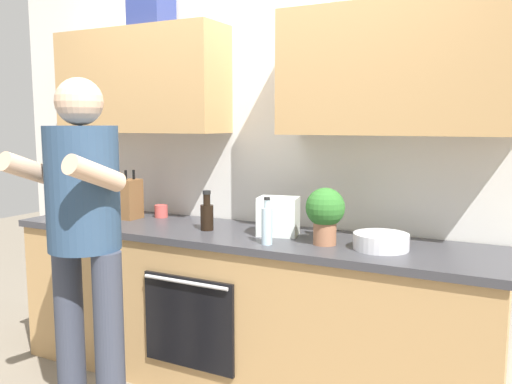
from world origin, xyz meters
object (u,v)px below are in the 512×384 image
person_standing (84,227)px  bottle_juice (110,205)px  bottle_oil (324,219)px  cup_coffee (76,212)px  knife_block (131,199)px  bottle_hotsauce (89,201)px  cup_ceramic (161,211)px  potted_herb (325,212)px  bottle_water (267,225)px  bottle_soy (207,215)px  grocery_bag_produce (278,216)px  mixing_bowl (381,241)px

person_standing → bottle_juice: person_standing is taller
bottle_oil → cup_coffee: size_ratio=2.50×
bottle_oil → knife_block: 1.30m
person_standing → bottle_hotsauce: (-0.70, 0.73, -0.02)m
cup_ceramic → knife_block: (-0.14, -0.13, 0.09)m
cup_ceramic → potted_herb: potted_herb is taller
bottle_juice → potted_herb: potted_herb is taller
bottle_hotsauce → bottle_oil: 1.60m
person_standing → bottle_oil: bearing=43.0°
bottle_water → knife_block: (-1.10, 0.25, 0.03)m
bottle_oil → cup_coffee: (-1.58, -0.23, -0.05)m
bottle_soy → bottle_juice: (-0.80, 0.07, -0.01)m
person_standing → grocery_bag_produce: (0.66, 0.77, -0.02)m
person_standing → knife_block: bearing=116.6°
bottle_water → mixing_bowl: (0.54, 0.16, -0.06)m
grocery_bag_produce → bottle_soy: bearing=-171.5°
cup_coffee → knife_block: (0.29, 0.18, 0.08)m
grocery_bag_produce → person_standing: bearing=-130.3°
knife_block → bottle_juice: bearing=-177.8°
bottle_juice → bottle_oil: bearing=2.1°
mixing_bowl → potted_herb: (-0.28, -0.03, 0.13)m
cup_coffee → bottle_water: bearing=-2.6°
bottle_juice → bottle_hotsauce: size_ratio=0.71×
bottle_juice → knife_block: (0.17, 0.01, 0.05)m
knife_block → potted_herb: 1.36m
bottle_oil → bottle_hotsauce: bearing=-176.2°
bottle_juice → bottle_water: 1.29m
bottle_juice → cup_coffee: bearing=-123.6°
bottle_oil → cup_coffee: bottle_oil is taller
cup_coffee → potted_herb: bearing=2.5°
person_standing → potted_herb: (0.96, 0.68, 0.05)m
bottle_water → bottle_soy: bearing=160.5°
bottle_juice → potted_herb: size_ratio=0.64×
knife_block → cup_coffee: bearing=-147.9°
bottle_soy → knife_block: (-0.63, 0.08, 0.04)m
bottle_soy → knife_block: bearing=172.7°
bottle_juice → potted_herb: bearing=-3.9°
potted_herb → person_standing: bearing=-144.6°
cup_coffee → mixing_bowl: bearing=3.0°
bottle_juice → bottle_hotsauce: (-0.13, -0.05, 0.03)m
bottle_soy → bottle_juice: size_ratio=1.23×
person_standing → grocery_bag_produce: person_standing is taller
knife_block → grocery_bag_produce: bearing=-1.0°
bottle_hotsauce → grocery_bag_produce: 1.35m
cup_coffee → potted_herb: (1.65, 0.07, 0.12)m
cup_coffee → bottle_juice: bearing=56.4°
cup_ceramic → knife_block: knife_block is taller
bottle_oil → potted_herb: bearing=-69.1°
bottle_water → potted_herb: bearing=27.3°
knife_block → potted_herb: (1.36, -0.11, 0.04)m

